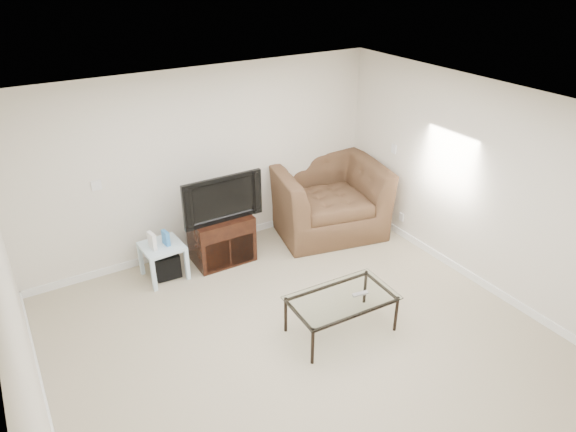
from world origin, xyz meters
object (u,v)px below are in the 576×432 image
television (220,196)px  tv_stand (222,238)px  side_table (164,261)px  subwoofer (166,264)px  coffee_table (341,314)px  recliner (326,187)px

television → tv_stand: bearing=89.4°
side_table → subwoofer: size_ratio=1.56×
side_table → coffee_table: bearing=-57.2°
recliner → coffee_table: recliner is taller
tv_stand → coffee_table: (0.49, -2.02, -0.10)m
recliner → subwoofer: bearing=-168.2°
television → recliner: (1.69, 0.03, -0.27)m
tv_stand → television: (-0.00, -0.03, 0.63)m
side_table → subwoofer: side_table is taller
coffee_table → subwoofer: bearing=122.0°
tv_stand → side_table: bearing=-179.5°
subwoofer → recliner: (2.48, -0.02, 0.52)m
tv_stand → recliner: 1.73m
recliner → coffee_table: bearing=-108.4°
subwoofer → recliner: bearing=-0.5°
side_table → coffee_table: side_table is taller
subwoofer → coffee_table: size_ratio=0.27×
tv_stand → television: 0.63m
coffee_table → television: bearing=103.9°
side_table → subwoofer: (0.03, 0.02, -0.07)m
subwoofer → coffee_table: bearing=-58.0°
television → coffee_table: bearing=-76.1°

